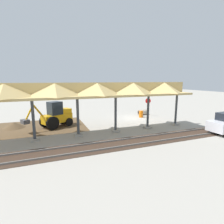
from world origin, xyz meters
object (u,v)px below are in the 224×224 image
(stop_sign, at_px, (148,103))
(concrete_pipe, at_px, (143,112))
(backhoe, at_px, (56,116))
(traffic_barrel, at_px, (141,114))

(stop_sign, relative_size, concrete_pipe, 1.69)
(backhoe, bearing_deg, concrete_pipe, -168.71)
(stop_sign, bearing_deg, backhoe, 6.79)
(backhoe, relative_size, concrete_pipe, 3.41)
(concrete_pipe, relative_size, traffic_barrel, 1.69)
(backhoe, xyz_separation_m, concrete_pipe, (-12.47, -2.49, -0.86))
(concrete_pipe, bearing_deg, stop_sign, 101.99)
(stop_sign, bearing_deg, traffic_barrel, 17.66)
(stop_sign, height_order, concrete_pipe, stop_sign)
(backhoe, relative_size, traffic_barrel, 5.78)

